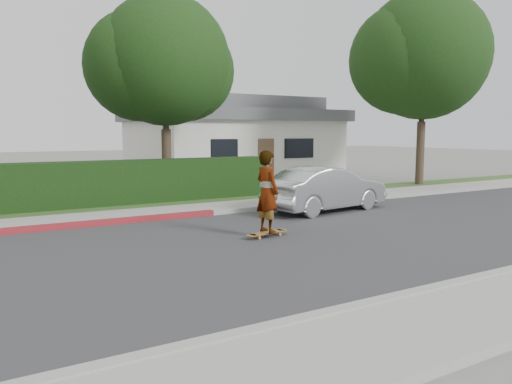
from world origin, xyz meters
TOP-DOWN VIEW (x-y plane):
  - ground at (0.00, 0.00)m, footprint 120.00×120.00m
  - road at (0.00, 0.00)m, footprint 60.00×8.00m
  - curb_near at (0.00, -4.10)m, footprint 60.00×0.20m
  - sidewalk_near at (0.00, -5.00)m, footprint 60.00×1.60m
  - curb_far at (0.00, 4.10)m, footprint 60.00×0.20m
  - sidewalk_far at (0.00, 5.00)m, footprint 60.00×1.60m
  - planting_strip at (0.00, 6.60)m, footprint 60.00×1.60m
  - hedge at (-3.00, 7.20)m, footprint 15.00×1.00m
  - tree_center at (1.49, 9.19)m, footprint 5.66×4.84m
  - tree_right at (12.49, 6.69)m, footprint 6.32×5.60m
  - house at (8.00, 16.00)m, footprint 10.60×8.60m
  - skateboard at (0.73, 0.67)m, footprint 1.20×0.43m
  - skateboarder at (0.73, 0.67)m, footprint 0.52×0.73m
  - car_silver at (4.33, 3.01)m, footprint 4.32×2.03m

SIDE VIEW (x-z plane):
  - ground at x=0.00m, z-range 0.00..0.00m
  - road at x=0.00m, z-range 0.00..0.01m
  - planting_strip at x=0.00m, z-range 0.00..0.10m
  - sidewalk_near at x=0.00m, z-range 0.00..0.12m
  - sidewalk_far at x=0.00m, z-range 0.00..0.12m
  - curb_near at x=0.00m, z-range 0.00..0.15m
  - curb_far at x=0.00m, z-range 0.00..0.15m
  - skateboard at x=0.73m, z-range 0.05..0.16m
  - car_silver at x=4.33m, z-range 0.00..1.37m
  - hedge at x=-3.00m, z-range 0.00..1.50m
  - skateboarder at x=0.73m, z-range 0.12..2.00m
  - house at x=8.00m, z-range -0.05..4.25m
  - tree_center at x=1.49m, z-range 1.18..8.62m
  - tree_right at x=12.49m, z-range 1.35..9.91m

